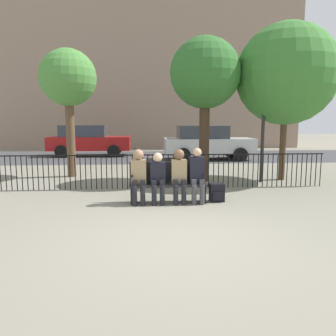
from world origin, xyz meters
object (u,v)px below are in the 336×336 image
Objects in this scene: seated_person_2 at (179,173)px; tree_1 at (68,80)px; parked_car_1 at (88,140)px; parked_car_0 at (207,142)px; lamp_post at (264,109)px; seated_person_1 at (158,175)px; seated_person_3 at (197,173)px; seated_person_0 at (139,173)px; backpack at (217,193)px; park_bench at (168,181)px; tree_0 at (286,75)px; tree_2 at (205,75)px.

tree_1 is at bearing 130.06° from seated_person_2.
parked_car_1 is (-0.54, 6.50, -2.32)m from tree_1.
parked_car_0 is at bearing 75.20° from seated_person_2.
seated_person_2 is 0.37× the size of lamp_post.
seated_person_3 is at bearing 0.36° from seated_person_1.
backpack is at bearing 3.00° from seated_person_0.
tree_1 reaches higher than parked_car_0.
park_bench is at bearing -51.23° from tree_1.
parked_car_0 is (-0.59, 5.81, -1.36)m from lamp_post.
seated_person_1 is at bearing -145.65° from tree_0.
park_bench is 0.36× the size of tree_0.
backpack is 0.10× the size of tree_1.
seated_person_3 is (0.65, -0.13, 0.20)m from park_bench.
seated_person_2 is 0.41m from seated_person_3.
parked_car_1 is at bearing 133.86° from tree_0.
seated_person_3 is 5.81m from tree_1.
parked_car_1 is at bearing 122.41° from tree_2.
lamp_post is 0.78× the size of parked_car_1.
lamp_post reaches higher than seated_person_1.
seated_person_0 is 0.29× the size of parked_car_1.
seated_person_0 is 1.86m from backpack.
parked_car_0 is at bearing 95.81° from lamp_post.
seated_person_0 reaches higher than park_bench.
seated_person_3 reaches higher than backpack.
seated_person_1 is 0.48m from seated_person_2.
backpack is at bearing 4.14° from seated_person_1.
seated_person_0 is at bearing -58.89° from tree_1.
backpack is at bearing -135.05° from tree_0.
seated_person_2 is 1.02m from backpack.
tree_2 is (4.27, -1.06, 0.05)m from tree_1.
park_bench is 0.34m from seated_person_2.
park_bench is 0.70m from seated_person_3.
seated_person_0 is 0.29× the size of parked_car_0.
seated_person_0 is at bearing -74.62° from parked_car_1.
parked_car_1 is at bearing 111.92° from seated_person_3.
seated_person_3 is 0.29× the size of tree_2.
seated_person_3 is 3.79m from tree_2.
tree_2 is at bearing 86.40° from backpack.
seated_person_3 is 8.41m from parked_car_0.
tree_0 is at bearing 34.35° from seated_person_1.
parked_car_1 is at bearing 129.46° from lamp_post.
tree_1 is 6.21m from lamp_post.
lamp_post is (3.01, 2.28, 1.71)m from park_bench.
seated_person_2 is at bearing -27.35° from park_bench.
tree_2 reaches higher than parked_car_0.
seated_person_0 is at bearing -169.10° from park_bench.
parked_car_1 reaches higher than seated_person_0.
seated_person_0 is 4.22m from tree_2.
tree_0 is (3.13, 2.74, 2.54)m from seated_person_3.
seated_person_2 is at bearing -138.92° from lamp_post.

